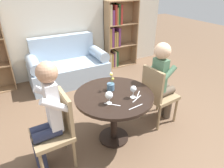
{
  "coord_description": "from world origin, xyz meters",
  "views": [
    {
      "loc": [
        -1.01,
        -1.82,
        1.96
      ],
      "look_at": [
        0.0,
        0.05,
        0.82
      ],
      "focal_mm": 32.0,
      "sensor_mm": 36.0,
      "label": 1
    }
  ],
  "objects_px": {
    "person_left": "(47,116)",
    "chair_right": "(157,93)",
    "couch": "(68,67)",
    "person_right": "(162,80)",
    "flower_vase": "(111,85)",
    "bookshelf_right": "(117,35)",
    "wine_glass_left": "(109,96)",
    "chair_left": "(57,128)",
    "wine_glass_right": "(133,89)"
  },
  "relations": [
    {
      "from": "person_right",
      "to": "bookshelf_right",
      "type": "bearing_deg",
      "value": -18.93
    },
    {
      "from": "bookshelf_right",
      "to": "flower_vase",
      "type": "relative_size",
      "value": 6.31
    },
    {
      "from": "wine_glass_left",
      "to": "wine_glass_right",
      "type": "bearing_deg",
      "value": -4.06
    },
    {
      "from": "chair_left",
      "to": "chair_right",
      "type": "distance_m",
      "value": 1.46
    },
    {
      "from": "person_left",
      "to": "person_right",
      "type": "bearing_deg",
      "value": 91.03
    },
    {
      "from": "couch",
      "to": "person_left",
      "type": "xyz_separation_m",
      "value": [
        -0.81,
        -2.0,
        0.38
      ]
    },
    {
      "from": "person_left",
      "to": "person_right",
      "type": "xyz_separation_m",
      "value": [
        1.63,
        0.08,
        -0.02
      ]
    },
    {
      "from": "bookshelf_right",
      "to": "person_left",
      "type": "height_order",
      "value": "bookshelf_right"
    },
    {
      "from": "bookshelf_right",
      "to": "wine_glass_left",
      "type": "bearing_deg",
      "value": -121.35
    },
    {
      "from": "couch",
      "to": "flower_vase",
      "type": "xyz_separation_m",
      "value": [
        0.02,
        -1.85,
        0.46
      ]
    },
    {
      "from": "chair_left",
      "to": "wine_glass_left",
      "type": "height_order",
      "value": "chair_left"
    },
    {
      "from": "chair_right",
      "to": "person_left",
      "type": "height_order",
      "value": "person_left"
    },
    {
      "from": "chair_right",
      "to": "person_right",
      "type": "bearing_deg",
      "value": -85.73
    },
    {
      "from": "chair_right",
      "to": "wine_glass_left",
      "type": "xyz_separation_m",
      "value": [
        -0.87,
        -0.18,
        0.31
      ]
    },
    {
      "from": "chair_right",
      "to": "wine_glass_left",
      "type": "distance_m",
      "value": 0.94
    },
    {
      "from": "couch",
      "to": "wine_glass_right",
      "type": "height_order",
      "value": "couch"
    },
    {
      "from": "bookshelf_right",
      "to": "flower_vase",
      "type": "distance_m",
      "value": 2.48
    },
    {
      "from": "couch",
      "to": "chair_left",
      "type": "xyz_separation_m",
      "value": [
        -0.73,
        -2.0,
        0.18
      ]
    },
    {
      "from": "chair_left",
      "to": "flower_vase",
      "type": "height_order",
      "value": "flower_vase"
    },
    {
      "from": "chair_left",
      "to": "person_right",
      "type": "relative_size",
      "value": 0.73
    },
    {
      "from": "chair_right",
      "to": "wine_glass_left",
      "type": "relative_size",
      "value": 5.92
    },
    {
      "from": "chair_left",
      "to": "person_right",
      "type": "bearing_deg",
      "value": 91.01
    },
    {
      "from": "bookshelf_right",
      "to": "wine_glass_left",
      "type": "height_order",
      "value": "bookshelf_right"
    },
    {
      "from": "chair_right",
      "to": "chair_left",
      "type": "bearing_deg",
      "value": 86.27
    },
    {
      "from": "chair_left",
      "to": "bookshelf_right",
      "type": "bearing_deg",
      "value": 136.15
    },
    {
      "from": "person_right",
      "to": "wine_glass_right",
      "type": "distance_m",
      "value": 0.7
    },
    {
      "from": "wine_glass_left",
      "to": "chair_left",
      "type": "bearing_deg",
      "value": 168.52
    },
    {
      "from": "couch",
      "to": "person_left",
      "type": "relative_size",
      "value": 1.21
    },
    {
      "from": "chair_right",
      "to": "flower_vase",
      "type": "distance_m",
      "value": 0.76
    },
    {
      "from": "bookshelf_right",
      "to": "person_right",
      "type": "distance_m",
      "value": 2.24
    },
    {
      "from": "couch",
      "to": "bookshelf_right",
      "type": "bearing_deg",
      "value": 11.44
    },
    {
      "from": "person_right",
      "to": "flower_vase",
      "type": "distance_m",
      "value": 0.8
    },
    {
      "from": "person_left",
      "to": "flower_vase",
      "type": "bearing_deg",
      "value": 98.25
    },
    {
      "from": "person_right",
      "to": "flower_vase",
      "type": "height_order",
      "value": "person_right"
    },
    {
      "from": "person_left",
      "to": "chair_right",
      "type": "bearing_deg",
      "value": 90.6
    },
    {
      "from": "chair_left",
      "to": "wine_glass_left",
      "type": "distance_m",
      "value": 0.67
    },
    {
      "from": "flower_vase",
      "to": "wine_glass_right",
      "type": "bearing_deg",
      "value": -62.98
    },
    {
      "from": "person_right",
      "to": "flower_vase",
      "type": "relative_size",
      "value": 5.09
    },
    {
      "from": "person_right",
      "to": "wine_glass_left",
      "type": "relative_size",
      "value": 8.11
    },
    {
      "from": "bookshelf_right",
      "to": "person_right",
      "type": "bearing_deg",
      "value": -102.76
    },
    {
      "from": "couch",
      "to": "wine_glass_left",
      "type": "xyz_separation_m",
      "value": [
        -0.14,
        -2.12,
        0.49
      ]
    },
    {
      "from": "chair_left",
      "to": "wine_glass_left",
      "type": "bearing_deg",
      "value": 76.64
    },
    {
      "from": "wine_glass_right",
      "to": "person_left",
      "type": "bearing_deg",
      "value": 172.1
    },
    {
      "from": "chair_left",
      "to": "wine_glass_right",
      "type": "bearing_deg",
      "value": 79.17
    },
    {
      "from": "couch",
      "to": "chair_left",
      "type": "height_order",
      "value": "couch"
    },
    {
      "from": "chair_left",
      "to": "chair_right",
      "type": "xyz_separation_m",
      "value": [
        1.46,
        0.06,
        0.0
      ]
    },
    {
      "from": "chair_right",
      "to": "person_right",
      "type": "relative_size",
      "value": 0.73
    },
    {
      "from": "couch",
      "to": "wine_glass_left",
      "type": "distance_m",
      "value": 2.18
    },
    {
      "from": "wine_glass_right",
      "to": "person_right",
      "type": "bearing_deg",
      "value": 18.63
    },
    {
      "from": "bookshelf_right",
      "to": "chair_right",
      "type": "distance_m",
      "value": 2.29
    }
  ]
}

